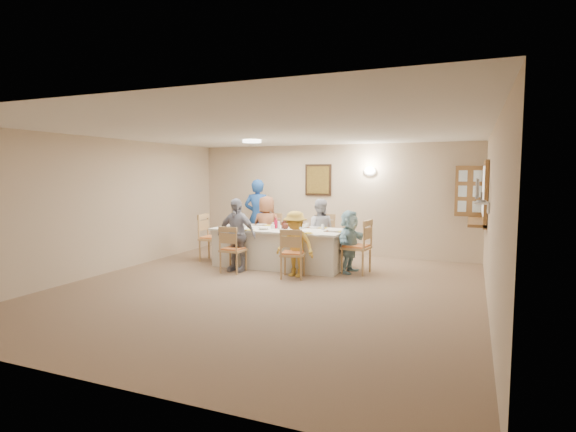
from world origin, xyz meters
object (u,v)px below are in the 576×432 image
at_px(chair_left_end, 212,237).
at_px(diner_front_right, 295,244).
at_px(diner_back_right, 319,231).
at_px(chair_front_left, 233,249).
at_px(chair_front_right, 293,253).
at_px(chair_back_right, 321,238).
at_px(chair_back_left, 269,235).
at_px(condiment_ketchup, 276,223).
at_px(diner_right_end, 350,241).
at_px(dining_table, 280,248).
at_px(diner_back_left, 267,227).
at_px(serving_hatch, 485,193).
at_px(caregiver, 258,217).
at_px(diner_front_left, 236,235).
at_px(chair_right_end, 356,246).
at_px(desk_fan, 480,193).

relative_size(chair_left_end, diner_front_right, 0.85).
height_order(diner_back_right, diner_front_right, diner_back_right).
xyz_separation_m(chair_front_left, diner_back_right, (1.20, 1.48, 0.22)).
height_order(chair_front_right, chair_left_end, chair_left_end).
height_order(chair_back_right, diner_back_right, diner_back_right).
bearing_deg(chair_left_end, chair_back_left, -53.66).
distance_m(diner_back_right, condiment_ketchup, 0.98).
bearing_deg(condiment_ketchup, diner_back_right, 44.82).
xyz_separation_m(diner_back_right, diner_right_end, (0.82, -0.68, -0.08)).
distance_m(dining_table, diner_back_left, 0.96).
relative_size(diner_front_right, condiment_ketchup, 5.40).
relative_size(serving_hatch, caregiver, 0.87).
height_order(chair_back_right, chair_front_right, chair_back_right).
relative_size(chair_left_end, diner_front_left, 0.72).
relative_size(dining_table, diner_back_left, 1.91).
height_order(dining_table, diner_right_end, diner_right_end).
distance_m(chair_right_end, diner_front_right, 1.17).
relative_size(serving_hatch, diner_right_end, 1.28).
xyz_separation_m(chair_back_left, caregiver, (-0.45, 0.35, 0.37)).
bearing_deg(caregiver, desk_fan, 148.51).
xyz_separation_m(dining_table, condiment_ketchup, (-0.08, 0.00, 0.49)).
bearing_deg(chair_front_left, diner_front_right, -172.93).
height_order(chair_back_left, chair_left_end, chair_left_end).
height_order(chair_front_right, diner_back_left, diner_back_left).
relative_size(desk_fan, diner_right_end, 0.26).
bearing_deg(condiment_ketchup, dining_table, -2.49).
bearing_deg(desk_fan, caregiver, 158.75).
relative_size(chair_back_left, chair_front_right, 1.10).
distance_m(chair_back_left, chair_left_end, 1.24).
bearing_deg(diner_front_right, diner_back_left, 142.13).
distance_m(diner_back_left, caregiver, 0.67).
bearing_deg(chair_right_end, condiment_ketchup, -83.13).
height_order(chair_front_left, caregiver, caregiver).
height_order(dining_table, diner_back_right, diner_back_right).
relative_size(dining_table, diner_front_right, 2.21).
xyz_separation_m(chair_front_left, diner_front_left, (0.00, 0.12, 0.25)).
bearing_deg(chair_right_end, diner_front_right, -47.42).
xyz_separation_m(chair_back_left, diner_front_right, (1.20, -1.48, 0.10)).
xyz_separation_m(chair_front_left, condiment_ketchup, (0.52, 0.80, 0.43)).
relative_size(diner_front_right, caregiver, 0.69).
xyz_separation_m(diner_front_right, caregiver, (-1.65, 1.83, 0.27)).
bearing_deg(condiment_ketchup, chair_front_right, -49.73).
distance_m(chair_back_right, diner_right_end, 1.15).
xyz_separation_m(desk_fan, diner_back_left, (-4.21, 1.34, -0.87)).
relative_size(diner_front_left, caregiver, 0.81).
distance_m(diner_front_right, condiment_ketchup, 1.00).
bearing_deg(diner_right_end, caregiver, 74.58).
bearing_deg(dining_table, chair_front_right, -53.13).
relative_size(desk_fan, diner_back_right, 0.23).
relative_size(chair_back_right, chair_front_left, 1.13).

